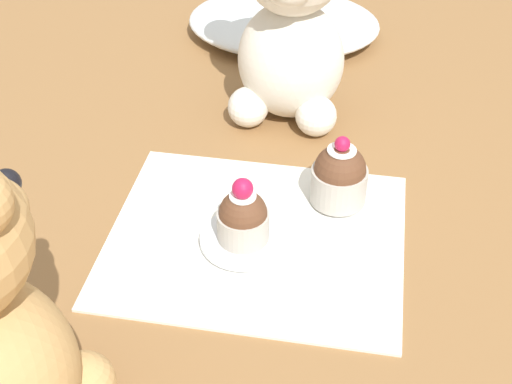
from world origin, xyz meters
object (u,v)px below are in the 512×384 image
(cupcake_near_cream_bear, at_px, (339,176))
(teddy_bear_cream, at_px, (290,22))
(saucer_plate, at_px, (243,239))
(cupcake_near_tan_bear, at_px, (243,217))

(cupcake_near_cream_bear, bearing_deg, teddy_bear_cream, 114.74)
(teddy_bear_cream, distance_m, saucer_plate, 0.25)
(teddy_bear_cream, relative_size, saucer_plate, 3.00)
(teddy_bear_cream, relative_size, cupcake_near_cream_bear, 3.27)
(teddy_bear_cream, height_order, cupcake_near_tan_bear, teddy_bear_cream)
(cupcake_near_cream_bear, bearing_deg, saucer_plate, -136.53)
(cupcake_near_cream_bear, xyz_separation_m, saucer_plate, (-0.08, -0.07, -0.03))
(saucer_plate, bearing_deg, teddy_bear_cream, 87.93)
(cupcake_near_tan_bear, bearing_deg, cupcake_near_cream_bear, 43.47)
(teddy_bear_cream, bearing_deg, saucer_plate, -88.51)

